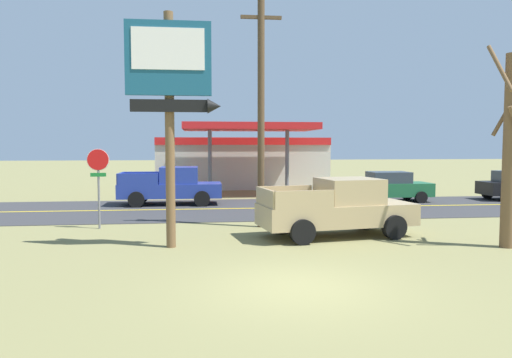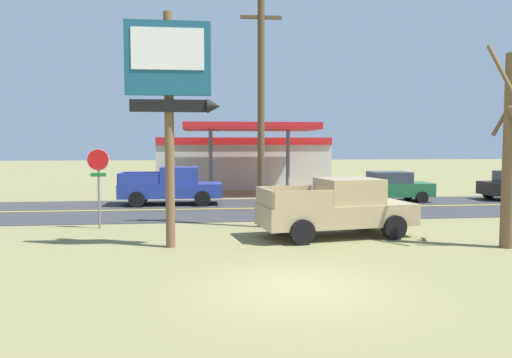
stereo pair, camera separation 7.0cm
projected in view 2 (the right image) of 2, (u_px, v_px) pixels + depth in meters
ground_plane at (296, 287)px, 10.46m from camera, size 180.00×180.00×0.00m
road_asphalt at (245, 209)px, 23.35m from camera, size 140.00×8.00×0.02m
road_centre_line at (245, 208)px, 23.35m from camera, size 126.00×0.20×0.01m
motel_sign at (171, 87)px, 14.14m from camera, size 2.76×0.54×6.98m
stop_sign at (98, 174)px, 17.68m from camera, size 0.80×0.08×2.95m
utility_pole at (261, 99)px, 17.86m from camera, size 1.68×0.26×9.06m
bare_tree at (510, 147)px, 14.31m from camera, size 1.42×1.40×6.07m
gas_station at (242, 161)px, 35.37m from camera, size 12.00×11.50×4.40m
pickup_tan_parked_on_lawn at (338, 208)px, 16.25m from camera, size 5.45×2.86×1.96m
pickup_blue_on_road at (172, 186)px, 24.87m from camera, size 5.20×2.24×1.96m
car_green_far_lane at (391, 187)px, 26.17m from camera, size 4.20×2.00×1.64m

